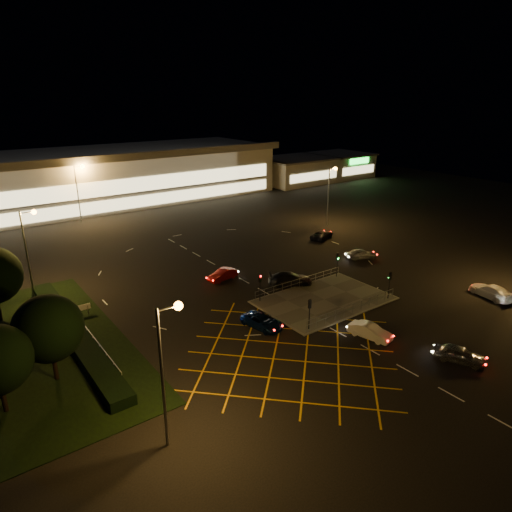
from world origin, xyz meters
TOP-DOWN VIEW (x-y plane):
  - ground at (0.00, 0.00)m, footprint 180.00×180.00m
  - pedestrian_island at (2.00, -2.00)m, footprint 14.00×9.00m
  - grass_verge at (-28.00, 6.00)m, footprint 18.00×30.00m
  - hedge at (-23.00, 6.00)m, footprint 2.00×26.00m
  - supermarket at (0.00, 61.95)m, footprint 72.00×26.50m
  - retail_unit_a at (46.00, 53.97)m, footprint 18.80×14.80m
  - retail_unit_b at (62.00, 53.96)m, footprint 14.80×14.80m
  - streetlight_sw at (-21.56, -12.00)m, footprint 1.78×0.56m
  - streetlight_nw at (-23.56, 18.00)m, footprint 1.78×0.56m
  - streetlight_ne at (24.44, 20.00)m, footprint 1.78×0.56m
  - streetlight_far_left at (-9.56, 48.00)m, footprint 1.78×0.56m
  - streetlight_far_right at (30.44, 50.00)m, footprint 1.78×0.56m
  - signal_sw at (-4.00, -5.99)m, footprint 0.28×0.30m
  - signal_se at (8.00, -5.99)m, footprint 0.28×0.30m
  - signal_nw at (-4.00, 1.99)m, footprint 0.28×0.30m
  - signal_ne at (8.00, 1.99)m, footprint 0.28×0.30m
  - tree_e at (-26.00, 0.00)m, footprint 5.40×5.40m
  - car_near_silver at (2.68, -17.76)m, footprint 3.28×4.56m
  - car_queue_white at (-0.35, -10.50)m, footprint 2.36×4.36m
  - car_left_blue at (-7.32, -2.85)m, footprint 2.89×4.86m
  - car_far_dkgrey at (1.77, 3.67)m, footprint 5.63×4.52m
  - car_right_silver at (15.68, 4.79)m, footprint 4.61×3.39m
  - car_circ_red at (-3.97, 9.79)m, footprint 4.24×2.10m
  - car_east_grey at (17.85, 14.89)m, footprint 5.22×3.73m
  - car_approach_white at (17.82, -12.53)m, footprint 3.10×5.47m

SIDE VIEW (x-z plane):
  - ground at x=0.00m, z-range 0.00..0.00m
  - grass_verge at x=-28.00m, z-range 0.00..0.08m
  - pedestrian_island at x=2.00m, z-range 0.00..0.12m
  - hedge at x=-23.00m, z-range 0.00..1.00m
  - car_left_blue at x=-7.32m, z-range 0.00..1.27m
  - car_east_grey at x=17.85m, z-range 0.00..1.32m
  - car_circ_red at x=-3.97m, z-range 0.00..1.34m
  - car_queue_white at x=-0.35m, z-range 0.00..1.36m
  - car_near_silver at x=2.68m, z-range 0.00..1.44m
  - car_right_silver at x=15.68m, z-range 0.00..1.46m
  - car_approach_white at x=17.82m, z-range 0.00..1.50m
  - car_far_dkgrey at x=1.77m, z-range 0.00..1.53m
  - signal_sw at x=-4.00m, z-range 0.79..3.94m
  - signal_se at x=8.00m, z-range 0.79..3.94m
  - signal_nw at x=-4.00m, z-range 0.79..3.94m
  - signal_ne at x=8.00m, z-range 0.79..3.94m
  - retail_unit_a at x=46.00m, z-range 0.04..6.39m
  - retail_unit_b at x=62.00m, z-range 0.05..6.40m
  - tree_e at x=-26.00m, z-range 0.97..8.32m
  - supermarket at x=0.00m, z-range 0.06..10.56m
  - streetlight_sw at x=-21.56m, z-range 1.55..11.58m
  - streetlight_nw at x=-23.56m, z-range 1.55..11.58m
  - streetlight_ne at x=24.44m, z-range 1.55..11.58m
  - streetlight_far_left at x=-9.56m, z-range 1.55..11.58m
  - streetlight_far_right at x=30.44m, z-range 1.55..11.58m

